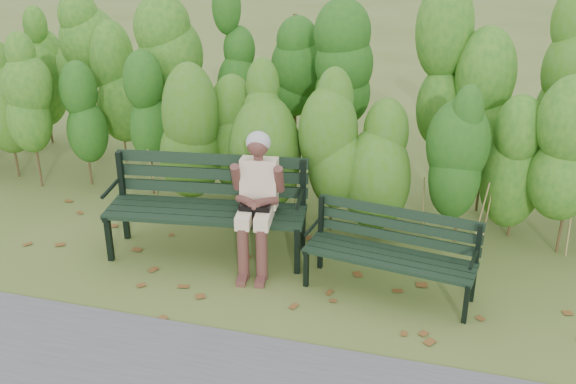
# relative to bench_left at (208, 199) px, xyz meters

# --- Properties ---
(ground) EXTENTS (80.00, 80.00, 0.00)m
(ground) POSITION_rel_bench_left_xyz_m (0.83, -0.34, -0.58)
(ground) COLOR #475C21
(hedge_band) EXTENTS (11.04, 1.67, 2.42)m
(hedge_band) POSITION_rel_bench_left_xyz_m (0.83, 1.52, 0.68)
(hedge_band) COLOR #47381E
(hedge_band) RESTS_ON ground
(leaf_litter) EXTENTS (5.50, 2.25, 0.01)m
(leaf_litter) POSITION_rel_bench_left_xyz_m (0.92, -0.28, -0.58)
(leaf_litter) COLOR brown
(leaf_litter) RESTS_ON ground
(bench_left) EXTENTS (2.04, 0.91, 0.99)m
(bench_left) POSITION_rel_bench_left_xyz_m (0.00, 0.00, 0.00)
(bench_left) COLOR black
(bench_left) RESTS_ON ground
(bench_right) EXTENTS (1.59, 0.71, 0.77)m
(bench_right) POSITION_rel_bench_left_xyz_m (1.88, -0.26, -0.13)
(bench_right) COLOR black
(bench_right) RESTS_ON ground
(seated_woman) EXTENTS (0.53, 0.77, 1.34)m
(seated_woman) POSITION_rel_bench_left_xyz_m (0.55, -0.12, 0.19)
(seated_woman) COLOR beige
(seated_woman) RESTS_ON ground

